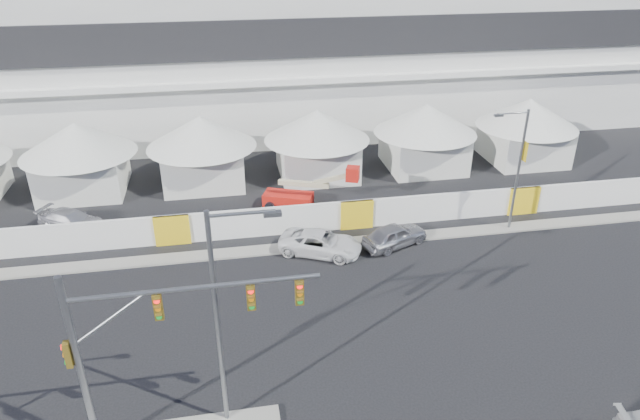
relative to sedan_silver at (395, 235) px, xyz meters
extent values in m
plane|color=black|center=(-7.83, -11.71, -0.74)|extent=(160.00, 160.00, 0.00)
cube|color=gray|center=(12.17, 0.79, -0.68)|extent=(80.00, 1.20, 0.12)
cube|color=silver|center=(0.17, 30.29, 6.26)|extent=(80.00, 24.00, 14.00)
cube|color=black|center=(0.17, 18.14, 9.06)|extent=(68.00, 0.30, 3.20)
cube|color=white|center=(0.17, 17.89, 5.56)|extent=(72.00, 0.80, 0.50)
cube|color=silver|center=(-20.83, 12.29, 0.76)|extent=(6.00, 6.00, 3.00)
cone|color=silver|center=(-20.83, 12.29, 3.46)|extent=(8.40, 8.40, 2.40)
cube|color=silver|center=(-11.83, 12.29, 0.76)|extent=(6.00, 6.00, 3.00)
cone|color=silver|center=(-11.83, 12.29, 3.46)|extent=(8.40, 8.40, 2.40)
cube|color=silver|center=(-2.83, 12.29, 0.76)|extent=(6.00, 6.00, 3.00)
cone|color=silver|center=(-2.83, 12.29, 3.46)|extent=(8.40, 8.40, 2.40)
cube|color=silver|center=(6.17, 12.29, 0.76)|extent=(6.00, 6.00, 3.00)
cone|color=silver|center=(6.17, 12.29, 3.46)|extent=(8.40, 8.40, 2.40)
cube|color=silver|center=(15.17, 12.29, 0.76)|extent=(6.00, 6.00, 3.00)
cone|color=silver|center=(15.17, 12.29, 3.46)|extent=(8.40, 8.40, 2.40)
cube|color=white|center=(-1.83, 2.79, 0.26)|extent=(70.00, 0.25, 2.00)
imported|color=#A9A8AD|center=(0.00, 0.00, 0.00)|extent=(3.30, 4.71, 1.49)
imported|color=white|center=(-4.79, -0.08, -0.04)|extent=(4.25, 5.60, 1.41)
imported|color=silver|center=(-20.61, 5.93, -0.08)|extent=(3.88, 4.92, 1.33)
cylinder|color=gray|center=(-15.99, -13.01, 3.31)|extent=(0.26, 0.26, 7.81)
cylinder|color=gray|center=(-11.58, -13.01, 6.24)|extent=(8.81, 0.17, 0.17)
cube|color=#594714|center=(-12.95, -13.01, 5.59)|extent=(0.32, 0.22, 1.05)
cube|color=#594714|center=(-9.70, -13.01, 5.59)|extent=(0.32, 0.22, 1.05)
cube|color=#594714|center=(-7.93, -13.01, 5.59)|extent=(0.32, 0.22, 1.05)
cube|color=#594714|center=(-16.26, -13.01, 3.96)|extent=(0.22, 0.32, 1.05)
cylinder|color=slate|center=(-10.99, -12.51, 4.18)|extent=(0.19, 0.19, 9.55)
cylinder|color=slate|center=(-9.82, -12.51, 8.75)|extent=(2.34, 0.13, 0.13)
cube|color=slate|center=(-8.76, -12.51, 8.64)|extent=(0.64, 0.27, 0.16)
cylinder|color=slate|center=(8.25, 0.79, 3.39)|extent=(0.17, 0.17, 8.26)
cylinder|color=slate|center=(7.24, 0.79, 7.34)|extent=(2.02, 0.11, 0.11)
cube|color=slate|center=(6.32, 0.79, 7.24)|extent=(0.55, 0.23, 0.14)
cube|color=yellow|center=(8.48, 0.79, 4.77)|extent=(0.03, 0.55, 1.29)
cube|color=red|center=(-5.92, 6.68, -0.21)|extent=(3.80, 2.71, 1.06)
cube|color=beige|center=(-4.77, 6.68, 1.18)|extent=(3.53, 1.66, 0.34)
cube|color=beige|center=(-2.64, 6.68, 1.76)|extent=(2.75, 1.31, 1.17)
cube|color=red|center=(-1.29, 6.68, 2.25)|extent=(1.13, 1.13, 0.96)
camera|label=1|loc=(-10.27, -30.08, 17.65)|focal=32.00mm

